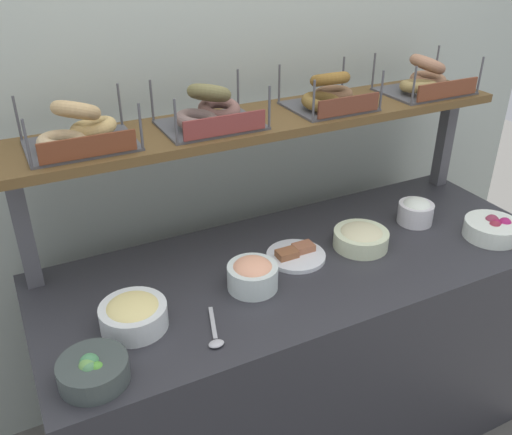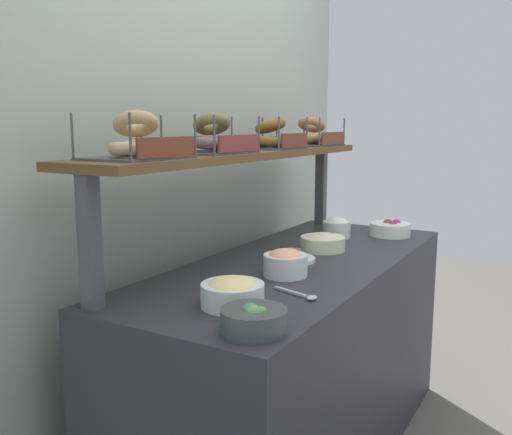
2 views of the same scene
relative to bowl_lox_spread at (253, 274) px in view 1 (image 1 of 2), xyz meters
name	(u,v)px [view 1 (image 1 of 2)]	position (x,y,z in m)	size (l,w,h in m)	color
ground_plane	(297,433)	(0.23, 0.06, -0.90)	(8.00, 8.00, 0.00)	#595651
back_wall	(236,115)	(0.23, 0.61, 0.30)	(2.99, 0.06, 2.40)	#A7B1A6
deli_counter	(301,355)	(0.23, 0.06, -0.47)	(1.79, 0.70, 0.85)	#2D2D33
shelf_riser_left	(23,229)	(-0.61, 0.33, 0.15)	(0.05, 0.05, 0.40)	#4C4C51
shelf_riser_right	(445,140)	(1.06, 0.33, 0.15)	(0.05, 0.05, 0.40)	#4C4C51
upper_shelf	(270,119)	(0.23, 0.33, 0.37)	(1.75, 0.32, 0.03)	brown
bowl_lox_spread	(253,274)	(0.00, 0.00, 0.00)	(0.16, 0.16, 0.10)	silver
bowl_cream_cheese	(416,211)	(0.74, 0.10, 0.00)	(0.13, 0.13, 0.10)	white
bowl_beet_salad	(492,229)	(0.91, -0.11, -0.01)	(0.19, 0.19, 0.08)	white
bowl_egg_salad	(133,314)	(-0.38, -0.02, 0.00)	(0.19, 0.19, 0.09)	silver
bowl_veggie_mix	(93,370)	(-0.53, -0.18, -0.01)	(0.18, 0.18, 0.08)	#404A48
bowl_potato_salad	(361,237)	(0.45, 0.05, -0.01)	(0.19, 0.19, 0.08)	#E0ECBF
serving_plate_white	(296,255)	(0.21, 0.09, -0.04)	(0.20, 0.20, 0.04)	white
serving_spoon_near_plate	(215,334)	(-0.20, -0.16, -0.04)	(0.07, 0.17, 0.01)	#B7B7BC
bagel_basket_plain	(79,131)	(-0.40, 0.32, 0.43)	(0.31, 0.26, 0.16)	#4C4C51
bagel_basket_poppy	(210,111)	(0.00, 0.31, 0.43)	(0.32, 0.24, 0.16)	#4C4C51
bagel_basket_cinnamon_raisin	(329,95)	(0.45, 0.31, 0.43)	(0.29, 0.27, 0.14)	#4C4C51
bagel_basket_everything	(425,80)	(0.89, 0.31, 0.43)	(0.33, 0.24, 0.15)	#4C4C51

